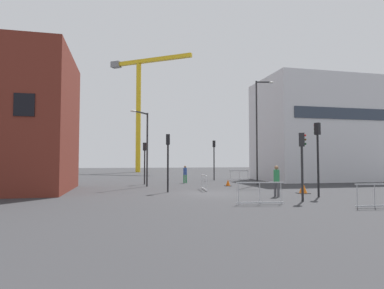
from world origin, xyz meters
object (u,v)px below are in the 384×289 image
object	(u,v)px
pedestrian_walking	(277,179)
streetlamp_tall	(258,125)
traffic_light_island	(145,156)
traffic_light_near	(318,147)
pedestrian_waiting	(185,173)
traffic_light_verge	(214,154)
construction_crane	(140,96)
traffic_light_crosswalk	(168,153)
streetlamp_short	(145,141)
traffic_light_corner	(302,155)
traffic_cone_on_verge	(303,188)
traffic_cone_striped	(228,183)

from	to	relation	value
pedestrian_walking	streetlamp_tall	bearing A→B (deg)	71.93
traffic_light_island	pedestrian_walking	distance (m)	13.47
traffic_light_near	pedestrian_waiting	size ratio (longest dim) A/B	2.62
traffic_light_verge	construction_crane	bearing A→B (deg)	103.33
traffic_light_verge	pedestrian_walking	distance (m)	16.29
construction_crane	traffic_light_crosswalk	xyz separation A→B (m)	(-0.40, -38.99, -11.61)
streetlamp_short	pedestrian_waiting	size ratio (longest dim) A/B	3.68
traffic_light_island	pedestrian_walking	xyz separation A→B (m)	(6.75, -11.57, -1.45)
traffic_light_near	traffic_light_corner	bearing A→B (deg)	-140.91
streetlamp_tall	streetlamp_short	bearing A→B (deg)	178.81
traffic_light_verge	traffic_light_island	world-z (taller)	traffic_light_verge
traffic_light_verge	traffic_light_corner	world-z (taller)	traffic_light_verge
streetlamp_tall	pedestrian_walking	world-z (taller)	streetlamp_tall
traffic_light_island	pedestrian_walking	world-z (taller)	traffic_light_island
traffic_light_island	traffic_cone_on_verge	size ratio (longest dim) A/B	5.30
pedestrian_waiting	traffic_light_island	bearing A→B (deg)	-166.10
streetlamp_tall	streetlamp_short	size ratio (longest dim) A/B	1.51
traffic_light_corner	traffic_light_crosswalk	bearing A→B (deg)	133.61
pedestrian_walking	traffic_cone_on_verge	world-z (taller)	pedestrian_walking
traffic_cone_striped	traffic_light_island	bearing A→B (deg)	153.46
streetlamp_short	traffic_light_verge	size ratio (longest dim) A/B	1.41
construction_crane	traffic_cone_striped	xyz separation A→B (m)	(5.23, -34.81, -13.97)
traffic_light_verge	traffic_cone_striped	xyz separation A→B (m)	(-1.14, -7.90, -2.62)
streetlamp_short	traffic_cone_striped	bearing A→B (deg)	-5.56
traffic_light_crosswalk	pedestrian_waiting	distance (m)	9.07
traffic_light_corner	traffic_light_crosswalk	world-z (taller)	traffic_light_crosswalk
traffic_light_island	traffic_cone_striped	distance (m)	7.74
pedestrian_walking	traffic_cone_on_verge	size ratio (longest dim) A/B	2.58
traffic_light_near	pedestrian_walking	xyz separation A→B (m)	(-2.29, 0.64, -1.81)
traffic_light_verge	pedestrian_waiting	world-z (taller)	traffic_light_verge
streetlamp_tall	traffic_cone_striped	bearing A→B (deg)	-171.23
construction_crane	traffic_cone_striped	size ratio (longest dim) A/B	40.95
streetlamp_tall	pedestrian_waiting	bearing A→B (deg)	146.55
streetlamp_short	pedestrian_waiting	distance (m)	6.06
traffic_light_corner	pedestrian_waiting	size ratio (longest dim) A/B	2.15
traffic_light_crosswalk	traffic_light_near	xyz separation A→B (m)	(8.05, -4.71, 0.26)
streetlamp_tall	streetlamp_short	xyz separation A→B (m)	(-9.79, 0.20, -1.49)
streetlamp_tall	traffic_cone_striped	distance (m)	5.79
traffic_light_verge	traffic_cone_on_verge	xyz separation A→B (m)	(1.53, -14.78, -2.53)
construction_crane	pedestrian_walking	xyz separation A→B (m)	(5.36, -43.07, -13.16)
pedestrian_walking	traffic_cone_on_verge	distance (m)	2.98
construction_crane	traffic_cone_on_verge	size ratio (longest dim) A/B	30.54
traffic_light_crosswalk	traffic_cone_on_verge	bearing A→B (deg)	-17.98
traffic_light_crosswalk	traffic_cone_on_verge	size ratio (longest dim) A/B	5.52
traffic_light_corner	traffic_light_near	world-z (taller)	traffic_light_near
traffic_light_island	traffic_light_crosswalk	size ratio (longest dim) A/B	0.96
construction_crane	streetlamp_short	bearing A→B (deg)	-92.64
traffic_light_corner	pedestrian_walking	distance (m)	2.65
streetlamp_short	traffic_cone_on_verge	bearing A→B (deg)	-38.53
construction_crane	streetlamp_tall	size ratio (longest dim) A/B	2.35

